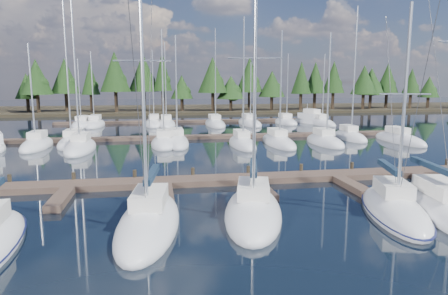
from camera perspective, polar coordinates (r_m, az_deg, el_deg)
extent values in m
plane|color=black|center=(39.49, -0.13, -0.66)|extent=(260.00, 260.00, 0.00)
cube|color=black|center=(98.78, -5.90, 5.46)|extent=(220.00, 30.00, 0.60)
cube|color=#4E3C31|center=(27.93, 3.94, -4.46)|extent=(44.00, 2.00, 0.40)
cube|color=#4E3C31|center=(24.92, -22.37, -6.85)|extent=(0.90, 4.00, 0.40)
cube|color=#4E3C31|center=(24.29, -8.34, -6.65)|extent=(0.90, 4.00, 0.40)
cube|color=#4E3C31|center=(25.11, 5.55, -6.05)|extent=(0.90, 4.00, 0.40)
cube|color=#4E3C31|center=(27.27, 17.87, -5.23)|extent=(0.90, 4.00, 0.40)
cube|color=#4E3C31|center=(30.47, 27.97, -4.38)|extent=(0.90, 4.00, 0.40)
cylinder|color=#31291B|center=(29.69, -28.28, -4.24)|extent=(0.26, 0.26, 0.90)
cylinder|color=#31291B|center=(28.65, -20.67, -4.18)|extent=(0.26, 0.26, 0.90)
cylinder|color=#31291B|center=(28.14, -12.63, -4.04)|extent=(0.26, 0.26, 0.90)
cylinder|color=#31291B|center=(28.20, -4.48, -3.81)|extent=(0.26, 0.26, 0.90)
cylinder|color=#31291B|center=(28.82, 3.49, -3.51)|extent=(0.26, 0.26, 0.90)
cylinder|color=#31291B|center=(29.96, 10.97, -3.17)|extent=(0.26, 0.26, 0.90)
cylinder|color=#31291B|center=(31.57, 17.79, -2.81)|extent=(0.26, 0.26, 0.90)
cylinder|color=#31291B|center=(33.59, 23.87, -2.46)|extent=(0.26, 0.26, 0.90)
cylinder|color=#31291B|center=(35.94, 29.21, -2.13)|extent=(0.26, 0.26, 0.90)
cube|color=#4E3C31|center=(49.23, -2.05, 1.55)|extent=(50.00, 1.80, 0.40)
cube|color=#4E3C31|center=(68.98, -4.25, 3.76)|extent=(46.00, 1.80, 0.40)
ellipsoid|color=silver|center=(19.62, -10.67, -10.77)|extent=(3.87, 9.32, 1.90)
cube|color=silver|center=(19.68, -10.60, -7.04)|extent=(1.88, 3.06, 0.70)
cylinder|color=silver|center=(18.00, -11.55, 10.10)|extent=(0.18, 0.18, 12.28)
cylinder|color=silver|center=(20.53, -10.25, -4.18)|extent=(0.60, 3.97, 0.12)
cube|color=#132436|center=(20.49, -10.26, -3.77)|extent=(0.81, 3.82, 0.30)
cylinder|color=silver|center=(18.03, -11.62, 12.06)|extent=(2.50, 0.37, 0.07)
cylinder|color=#3F3F44|center=(16.08, -12.60, 9.65)|extent=(0.50, 3.90, 12.59)
cylinder|color=#3F3F44|center=(20.38, -10.50, 9.60)|extent=(0.61, 4.79, 12.59)
ellipsoid|color=silver|center=(20.86, 4.18, -9.40)|extent=(4.84, 8.91, 1.90)
cube|color=silver|center=(20.92, 4.22, -5.92)|extent=(2.20, 3.01, 0.70)
cylinder|color=silver|center=(19.35, 4.44, 10.76)|extent=(0.19, 0.19, 12.66)
cylinder|color=silver|center=(21.72, 4.25, -3.30)|extent=(1.01, 3.65, 0.12)
cube|color=#132436|center=(21.69, 4.25, -2.92)|extent=(1.19, 3.54, 0.30)
cylinder|color=silver|center=(19.37, 4.46, 12.63)|extent=(2.55, 0.69, 0.07)
cylinder|color=#3F3F44|center=(17.52, 4.45, 10.42)|extent=(0.90, 3.57, 12.97)
cylinder|color=#3F3F44|center=(21.59, 4.41, 10.20)|extent=(1.11, 4.39, 12.97)
ellipsoid|color=silver|center=(22.86, 23.12, -8.47)|extent=(4.74, 8.39, 1.90)
cube|color=silver|center=(22.90, 23.02, -5.30)|extent=(2.11, 2.85, 0.70)
cylinder|color=silver|center=(21.50, 24.38, 5.69)|extent=(0.20, 0.20, 9.57)
cylinder|color=silver|center=(23.63, 22.48, -2.97)|extent=(1.08, 3.41, 0.12)
cube|color=#132436|center=(23.60, 22.50, -2.61)|extent=(1.25, 3.32, 0.30)
cylinder|color=silver|center=(21.49, 24.46, 6.96)|extent=(2.32, 0.72, 0.07)
cylinder|color=#3F3F44|center=(19.89, 25.86, 4.93)|extent=(0.98, 3.33, 9.88)
cylinder|color=#3F3F44|center=(23.53, 22.77, 5.67)|extent=(1.19, 4.10, 9.88)
ellipsoid|color=#0B0F38|center=(22.84, 23.13, -8.30)|extent=(4.93, 8.73, 0.18)
ellipsoid|color=silver|center=(23.89, 29.10, -8.15)|extent=(4.74, 10.68, 1.90)
cube|color=silver|center=(24.02, 28.73, -5.06)|extent=(2.21, 3.54, 0.70)
cylinder|color=silver|center=(24.92, 27.51, -2.71)|extent=(0.87, 4.50, 0.12)
cube|color=#132436|center=(24.89, 27.54, -2.37)|extent=(1.06, 4.33, 0.30)
cylinder|color=#3F3F44|center=(24.90, 28.02, 10.64)|extent=(0.94, 5.42, 14.37)
ellipsoid|color=silver|center=(46.63, -25.15, 0.17)|extent=(2.60, 8.38, 1.90)
cube|color=silver|center=(46.87, -25.12, 1.70)|extent=(1.43, 2.68, 0.70)
cylinder|color=silver|center=(45.75, -25.79, 7.17)|extent=(0.16, 0.16, 9.71)
ellipsoid|color=silver|center=(46.70, -20.84, 0.46)|extent=(2.77, 7.72, 1.90)
cube|color=silver|center=(46.92, -20.83, 1.98)|extent=(1.52, 2.47, 0.70)
cylinder|color=silver|center=(45.86, -21.51, 10.21)|extent=(0.16, 0.16, 14.14)
ellipsoid|color=silver|center=(43.07, -19.80, -0.18)|extent=(2.76, 9.16, 1.90)
cube|color=silver|center=(43.34, -19.78, 1.48)|extent=(1.52, 2.93, 0.70)
cylinder|color=silver|center=(42.12, -20.52, 10.58)|extent=(0.16, 0.16, 14.39)
ellipsoid|color=silver|center=(43.95, -8.55, 0.45)|extent=(2.82, 7.70, 1.90)
cube|color=silver|center=(44.16, -8.60, 2.07)|extent=(1.55, 2.46, 0.70)
cylinder|color=silver|center=(43.05, -8.75, 8.91)|extent=(0.16, 0.16, 11.24)
ellipsoid|color=silver|center=(44.95, -6.72, 0.69)|extent=(2.52, 9.60, 1.90)
cube|color=silver|center=(45.26, -6.79, 2.28)|extent=(1.38, 3.07, 0.70)
cylinder|color=silver|center=(43.97, -6.85, 8.66)|extent=(0.16, 0.16, 10.77)
ellipsoid|color=silver|center=(43.23, 2.62, 0.40)|extent=(2.46, 8.33, 1.90)
cube|color=silver|center=(43.46, 2.51, 2.05)|extent=(1.35, 2.67, 0.70)
cylinder|color=silver|center=(42.31, 2.81, 9.84)|extent=(0.16, 0.16, 12.48)
ellipsoid|color=silver|center=(44.78, 7.75, 0.63)|extent=(2.69, 9.43, 1.90)
cube|color=silver|center=(45.06, 7.61, 2.23)|extent=(1.48, 3.02, 0.70)
cylinder|color=silver|center=(43.83, 8.12, 8.92)|extent=(0.16, 0.16, 11.23)
ellipsoid|color=silver|center=(46.14, 14.19, 0.69)|extent=(2.81, 8.10, 1.90)
cube|color=silver|center=(46.35, 14.05, 2.23)|extent=(1.55, 2.59, 0.70)
cylinder|color=silver|center=(45.29, 14.72, 8.64)|extent=(0.16, 0.16, 11.10)
ellipsoid|color=silver|center=(50.69, 17.51, 1.29)|extent=(2.43, 7.29, 1.90)
cube|color=silver|center=(50.87, 17.39, 2.69)|extent=(1.34, 2.33, 0.70)
cylinder|color=silver|center=(49.94, 18.16, 10.44)|extent=(0.16, 0.16, 14.44)
ellipsoid|color=silver|center=(50.51, 23.76, 0.91)|extent=(2.60, 9.32, 1.90)
cube|color=silver|center=(50.75, 23.56, 2.32)|extent=(1.43, 2.98, 0.70)
cylinder|color=silver|center=(49.70, 24.45, 6.75)|extent=(0.16, 0.16, 8.68)
ellipsoid|color=silver|center=(65.86, -19.65, 2.94)|extent=(2.89, 8.29, 1.90)
cube|color=silver|center=(66.16, -19.64, 4.01)|extent=(1.59, 2.65, 0.70)
cylinder|color=silver|center=(65.12, -19.98, 7.71)|extent=(0.16, 0.16, 9.31)
ellipsoid|color=silver|center=(66.23, -17.97, 3.06)|extent=(2.92, 9.55, 1.90)
cube|color=silver|center=(66.59, -17.96, 4.13)|extent=(1.61, 3.06, 0.70)
cylinder|color=silver|center=(65.43, -18.30, 8.31)|extent=(0.16, 0.16, 10.46)
ellipsoid|color=silver|center=(65.31, -9.95, 3.29)|extent=(2.89, 10.29, 1.90)
cube|color=silver|center=(65.72, -9.97, 4.38)|extent=(1.59, 3.29, 0.70)
cylinder|color=silver|center=(64.46, -10.10, 8.76)|extent=(0.16, 0.16, 10.76)
ellipsoid|color=silver|center=(64.11, -8.23, 3.22)|extent=(2.88, 9.11, 1.90)
cube|color=silver|center=(64.45, -8.27, 4.33)|extent=(1.58, 2.91, 0.70)
cylinder|color=silver|center=(63.31, -8.37, 9.30)|extent=(0.16, 0.16, 11.88)
ellipsoid|color=silver|center=(64.22, -1.28, 3.33)|extent=(2.90, 10.78, 1.90)
cube|color=silver|center=(64.64, -1.36, 4.43)|extent=(1.59, 3.45, 0.70)
cylinder|color=silver|center=(63.35, -1.24, 10.38)|extent=(0.16, 0.16, 14.06)
ellipsoid|color=silver|center=(65.70, 3.67, 3.44)|extent=(2.99, 11.05, 1.90)
cube|color=silver|center=(66.13, 3.57, 4.53)|extent=(1.64, 3.54, 0.70)
cylinder|color=silver|center=(64.84, 3.83, 8.09)|extent=(0.16, 0.16, 8.97)
ellipsoid|color=silver|center=(67.48, 8.82, 3.51)|extent=(2.99, 7.57, 1.90)
cube|color=silver|center=(67.73, 8.74, 4.55)|extent=(1.64, 2.42, 0.70)
cylinder|color=silver|center=(66.79, 9.05, 8.67)|extent=(0.16, 0.16, 10.45)
ellipsoid|color=silver|center=(67.55, 13.68, 3.36)|extent=(2.75, 9.79, 1.90)
cube|color=silver|center=(67.89, 13.56, 4.41)|extent=(1.51, 3.13, 0.70)
cylinder|color=silver|center=(66.78, 14.05, 8.43)|extent=(0.16, 0.16, 10.28)
ellipsoid|color=silver|center=(69.47, 12.16, 3.53)|extent=(4.99, 8.31, 1.58)
cube|color=silver|center=(69.38, 12.19, 4.38)|extent=(3.24, 4.74, 1.05)
cube|color=silver|center=(69.01, 12.42, 5.08)|extent=(2.25, 3.07, 0.79)
cylinder|color=silver|center=(69.88, 11.81, 5.58)|extent=(0.10, 0.10, 1.40)
cylinder|color=black|center=(95.82, -26.19, 5.45)|extent=(0.70, 0.70, 2.77)
cone|color=black|center=(95.70, -26.37, 7.89)|extent=(4.88, 4.88, 5.39)
ellipsoid|color=black|center=(95.57, -26.02, 7.17)|extent=(2.93, 2.93, 2.93)
cylinder|color=black|center=(91.92, -25.01, 5.71)|extent=(0.70, 0.70, 3.73)
cone|color=black|center=(91.82, -25.25, 9.12)|extent=(6.31, 6.31, 7.24)
ellipsoid|color=black|center=(91.69, -24.87, 8.11)|extent=(3.79, 3.79, 3.79)
cylinder|color=black|center=(93.80, -21.56, 6.02)|extent=(0.70, 0.70, 3.84)
cone|color=black|center=(93.71, -21.77, 9.47)|extent=(6.19, 6.19, 7.47)
ellipsoid|color=black|center=(93.60, -21.41, 8.45)|extent=(3.71, 3.71, 3.71)
cylinder|color=black|center=(92.03, -18.39, 6.07)|extent=(0.70, 0.70, 3.60)
cone|color=black|center=(91.93, -18.56, 9.37)|extent=(3.90, 3.90, 7.00)
ellipsoid|color=black|center=(91.85, -18.20, 8.39)|extent=(2.34, 2.34, 2.34)
cylinder|color=black|center=(87.66, -15.15, 6.31)|extent=(0.70, 0.70, 4.28)
cone|color=black|center=(87.59, -15.33, 10.43)|extent=(6.28, 6.28, 8.33)
ellipsoid|color=black|center=(87.52, -14.95, 9.20)|extent=(3.77, 3.77, 3.77)
cylinder|color=black|center=(90.89, -11.32, 6.53)|extent=(0.70, 0.70, 4.24)
cone|color=black|center=(90.82, -11.45, 10.46)|extent=(6.73, 6.73, 8.23)
ellipsoid|color=black|center=(90.78, -11.09, 9.28)|extent=(4.04, 4.04, 4.04)
cylinder|color=black|center=(89.38, -8.69, 6.60)|extent=(0.70, 0.70, 4.36)
cone|color=black|center=(89.32, -8.79, 10.71)|extent=(4.06, 4.06, 8.48)
ellipsoid|color=black|center=(89.30, -8.43, 9.48)|extent=(2.44, 2.44, 2.44)
cylinder|color=black|center=(89.53, -6.01, 6.11)|extent=(0.70, 0.70, 2.66)
cone|color=black|center=(89.41, -6.05, 8.62)|extent=(4.94, 4.94, 5.17)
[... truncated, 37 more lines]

